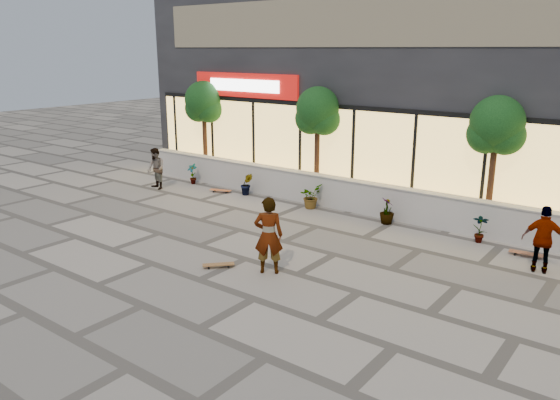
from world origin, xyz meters
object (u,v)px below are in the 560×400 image
Objects in this scene: skater_left at (156,169)px; skater_right_near at (544,240)px; tree_mideast at (496,129)px; tree_west at (204,104)px; skater_center at (269,235)px; skateboard_right_near at (526,253)px; skateboard_center at (218,265)px; tree_midwest at (318,114)px; skateboard_left at (220,190)px.

skater_left is 13.52m from skater_right_near.
tree_mideast is 12.01m from skater_left.
tree_west is 3.45m from skater_left.
skater_center is 2.19× the size of skateboard_right_near.
tree_west and tree_mideast have the same top height.
tree_west is 1.00× the size of tree_mideast.
tree_mideast is at bearing -150.91° from skater_center.
skater_left is 2.24× the size of skateboard_center.
tree_mideast reaches higher than skater_center.
skater_center is at bearing -116.11° from tree_mideast.
tree_west is at bearing -72.11° from skater_center.
skater_center is (2.87, -6.38, -2.05)m from tree_midwest.
skateboard_center is (7.22, -4.25, -0.70)m from skater_left.
skater_center is at bearing -58.16° from skateboard_left.
skater_right_near is 7.75m from skateboard_center.
tree_west is 2.51× the size of skater_left.
skater_left is 8.40m from skateboard_center.
tree_west is at bearing 180.00° from tree_midwest.
skater_center is at bearing -65.77° from tree_midwest.
tree_midwest is 1.00× the size of tree_mideast.
tree_west is 5.50m from tree_midwest.
tree_mideast reaches higher than skateboard_center.
skater_left is at bearing -154.31° from tree_midwest.
skateboard_right_near is at bearing -71.91° from skater_right_near.
skater_center reaches higher than skater_left.
tree_midwest is at bearing 180.00° from tree_mideast.
tree_mideast reaches higher than skateboard_left.
tree_midwest is 4.60m from skateboard_left.
skater_left is (-11.50, -2.65, -2.20)m from tree_mideast.
skater_center is 6.73m from skateboard_right_near.
tree_mideast is 9.78m from skateboard_left.
skateboard_center is (-1.16, -0.51, -0.86)m from skater_center.
skater_right_near is 11.28m from skateboard_left.
tree_mideast is (6.00, 0.00, 0.00)m from tree_midwest.
skater_left is 0.95× the size of skater_right_near.
skater_left is 1.86× the size of skateboard_left.
tree_midwest is 6.00m from tree_mideast.
tree_west is 4.68× the size of skateboard_left.
skater_left reaches higher than skateboard_center.
skateboard_center is at bearing -76.05° from tree_midwest.
skateboard_center is 0.82× the size of skateboard_right_near.
skater_center is 2.68× the size of skateboard_center.
skater_right_near reaches higher than skateboard_left.
skater_right_near reaches higher than skateboard_center.
skateboard_right_near is at bearing 19.22° from skater_left.
skater_left is at bearing -90.07° from tree_west.
skateboard_left is at bearing 39.41° from skater_left.
skateboard_center is at bearing 22.76° from skater_right_near.
skater_center reaches higher than skateboard_left.
tree_west reaches higher than skater_center.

